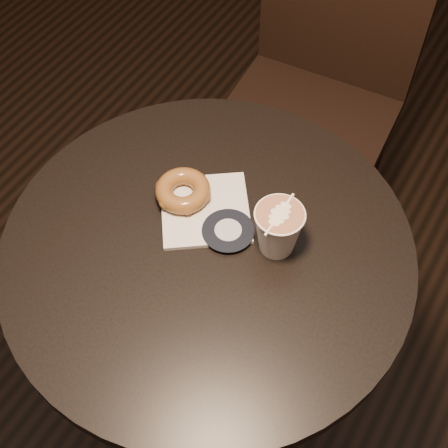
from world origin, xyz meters
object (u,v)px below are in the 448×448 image
at_px(chair, 324,66).
at_px(pastry_bag, 205,210).
at_px(latte_cup, 278,230).
at_px(cafe_table, 209,301).
at_px(doughnut, 183,191).

xyz_separation_m(chair, pastry_bag, (0.06, -0.63, 0.17)).
bearing_deg(latte_cup, chair, 107.29).
distance_m(cafe_table, chair, 0.70).
bearing_deg(doughnut, chair, 90.81).
height_order(chair, latte_cup, chair).
bearing_deg(latte_cup, pastry_bag, -179.51).
distance_m(cafe_table, pastry_bag, 0.22).
distance_m(chair, pastry_bag, 0.66).
height_order(doughnut, latte_cup, latte_cup).
bearing_deg(doughnut, pastry_bag, -4.01).
xyz_separation_m(pastry_bag, latte_cup, (0.14, 0.00, 0.04)).
xyz_separation_m(cafe_table, chair, (-0.10, 0.69, 0.04)).
bearing_deg(pastry_bag, doughnut, 139.16).
bearing_deg(chair, doughnut, -93.93).
relative_size(chair, doughnut, 10.81).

